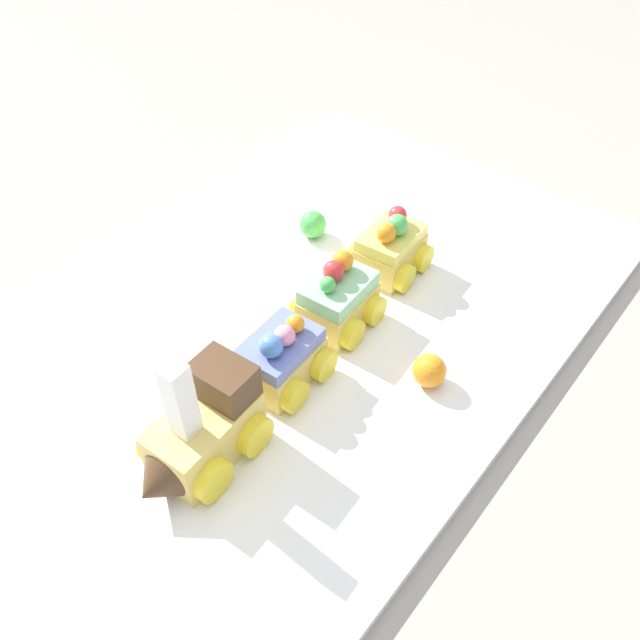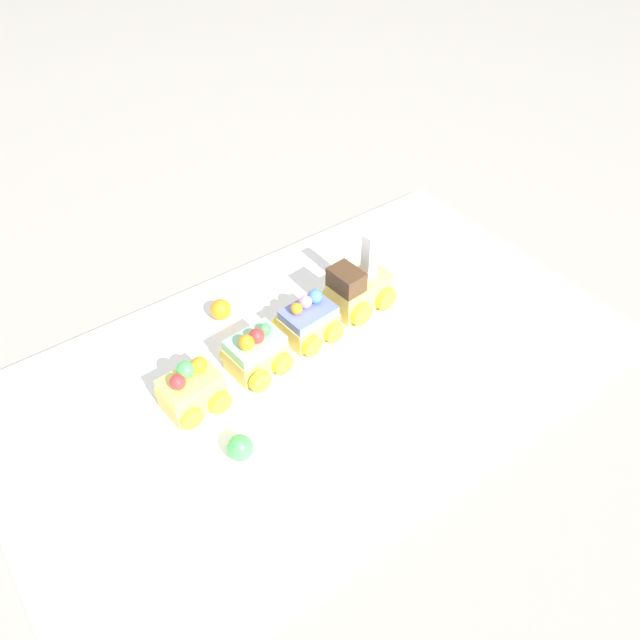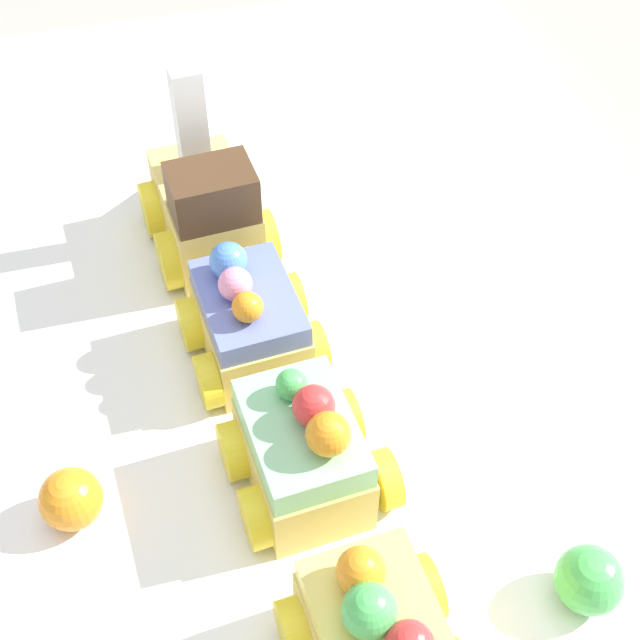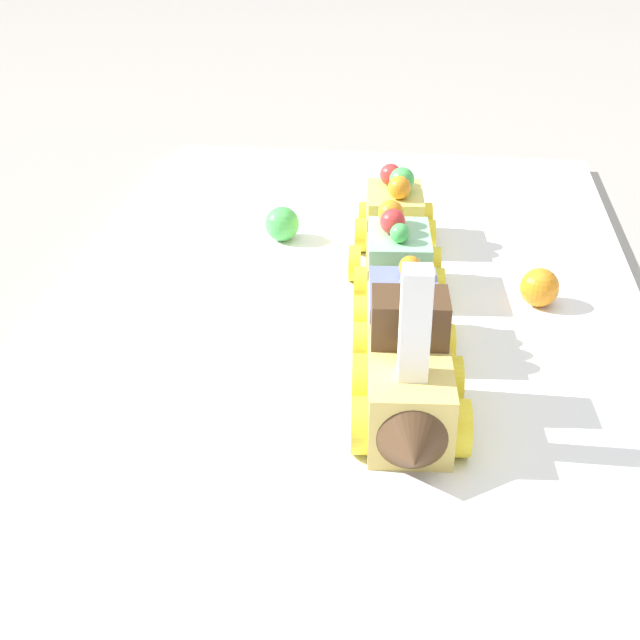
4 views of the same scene
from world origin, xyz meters
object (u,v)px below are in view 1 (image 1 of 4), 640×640
object	(u,v)px
gumball_green	(313,224)
cake_car_blueberry	(281,359)
cake_car_mint	(338,300)
gumball_orange	(429,371)
cake_train_locomotive	(200,433)
cake_car_lemon	(390,249)

from	to	relation	value
gumball_green	cake_car_blueberry	bearing A→B (deg)	32.86
cake_car_blueberry	cake_car_mint	distance (m)	0.09
gumball_orange	gumball_green	size ratio (longest dim) A/B	0.98
cake_train_locomotive	cake_car_blueberry	world-z (taller)	cake_train_locomotive
cake_car_mint	gumball_green	xyz separation A→B (m)	(-0.09, -0.10, -0.01)
cake_car_mint	gumball_orange	world-z (taller)	cake_car_mint
cake_train_locomotive	gumball_green	xyz separation A→B (m)	(-0.27, -0.12, -0.02)
cake_car_blueberry	gumball_orange	world-z (taller)	cake_car_blueberry
cake_car_mint	gumball_green	world-z (taller)	cake_car_mint
cake_car_mint	gumball_orange	xyz separation A→B (m)	(0.01, 0.11, -0.01)
cake_car_lemon	gumball_orange	world-z (taller)	cake_car_lemon
cake_train_locomotive	cake_car_mint	size ratio (longest dim) A/B	1.54
cake_car_lemon	gumball_green	bearing A→B (deg)	-90.54
gumball_orange	gumball_green	world-z (taller)	same
gumball_orange	cake_car_blueberry	bearing A→B (deg)	-52.26
cake_car_mint	gumball_orange	distance (m)	0.11
gumball_green	cake_train_locomotive	bearing A→B (deg)	23.86
cake_car_lemon	gumball_green	size ratio (longest dim) A/B	2.44
cake_car_mint	gumball_green	size ratio (longest dim) A/B	2.44
gumball_green	cake_car_mint	bearing A→B (deg)	50.21
cake_train_locomotive	gumball_green	distance (m)	0.30
cake_car_mint	cake_car_lemon	xyz separation A→B (m)	(-0.09, -0.01, -0.00)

